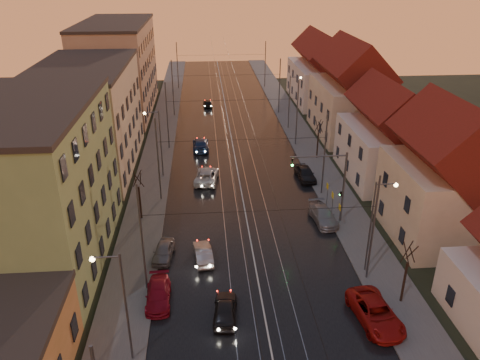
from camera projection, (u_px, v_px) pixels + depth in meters
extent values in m
cube|color=black|center=(233.00, 144.00, 64.47)|extent=(16.00, 120.00, 0.04)
cube|color=#4C4C4C|center=(159.00, 146.00, 63.72)|extent=(4.00, 120.00, 0.15)
cube|color=#4C4C4C|center=(304.00, 142.00, 65.18)|extent=(4.00, 120.00, 0.15)
cube|color=gray|center=(217.00, 144.00, 64.30)|extent=(0.06, 120.00, 0.03)
cube|color=gray|center=(227.00, 144.00, 64.40)|extent=(0.06, 120.00, 0.03)
cube|color=gray|center=(238.00, 144.00, 64.51)|extent=(0.06, 120.00, 0.03)
cube|color=gray|center=(248.00, 143.00, 64.62)|extent=(0.06, 120.00, 0.03)
cube|color=#74955F|center=(33.00, 189.00, 36.97)|extent=(10.00, 18.00, 13.00)
cube|color=#B2A88A|center=(88.00, 119.00, 55.26)|extent=(10.00, 20.00, 12.00)
cube|color=#9B7B64|center=(119.00, 69.00, 76.52)|extent=(10.00, 24.00, 14.00)
cube|color=beige|center=(441.00, 201.00, 41.65)|extent=(8.50, 10.00, 7.00)
pyramid|color=#541B13|center=(452.00, 144.00, 39.37)|extent=(8.67, 10.20, 3.80)
cube|color=silver|center=(387.00, 152.00, 53.61)|extent=(9.00, 12.00, 6.00)
pyramid|color=#541B13|center=(392.00, 114.00, 51.66)|extent=(9.18, 12.24, 3.20)
cube|color=beige|center=(349.00, 109.00, 66.84)|extent=(9.00, 14.00, 7.50)
pyramid|color=#541B13|center=(354.00, 69.00, 64.41)|extent=(9.18, 14.28, 4.00)
cube|color=silver|center=(320.00, 83.00, 83.32)|extent=(9.00, 16.00, 6.50)
pyramid|color=#541B13|center=(322.00, 55.00, 81.21)|extent=(9.18, 16.32, 3.50)
cylinder|color=#595B60|center=(142.00, 240.00, 33.95)|extent=(0.16, 0.16, 9.00)
cylinder|color=#595B60|center=(373.00, 230.00, 35.20)|extent=(0.16, 0.16, 9.00)
cylinder|color=#595B60|center=(158.00, 161.00, 47.50)|extent=(0.16, 0.16, 9.00)
cylinder|color=#595B60|center=(324.00, 155.00, 48.75)|extent=(0.16, 0.16, 9.00)
cylinder|color=#595B60|center=(167.00, 117.00, 61.05)|extent=(0.16, 0.16, 9.00)
cylinder|color=#595B60|center=(297.00, 113.00, 62.30)|extent=(0.16, 0.16, 9.00)
cylinder|color=#595B60|center=(173.00, 89.00, 74.61)|extent=(0.16, 0.16, 9.00)
cylinder|color=#595B60|center=(279.00, 87.00, 75.85)|extent=(0.16, 0.16, 9.00)
cylinder|color=#595B60|center=(177.00, 66.00, 90.87)|extent=(0.16, 0.16, 9.00)
cylinder|color=#595B60|center=(265.00, 65.00, 92.12)|extent=(0.16, 0.16, 9.00)
cylinder|color=#595B60|center=(127.00, 310.00, 27.82)|extent=(0.14, 0.14, 8.00)
cylinder|color=#595B60|center=(105.00, 257.00, 26.16)|extent=(1.60, 0.10, 0.10)
sphere|color=#FFD88C|center=(92.00, 259.00, 26.15)|extent=(0.32, 0.32, 0.32)
cylinder|color=#595B60|center=(370.00, 228.00, 36.33)|extent=(0.14, 0.14, 8.00)
cylinder|color=#595B60|center=(387.00, 184.00, 34.78)|extent=(1.60, 0.10, 0.10)
sphere|color=#FFD88C|center=(396.00, 185.00, 34.87)|extent=(0.32, 0.32, 0.32)
cylinder|color=#595B60|center=(161.00, 144.00, 53.12)|extent=(0.14, 0.14, 8.00)
cylinder|color=#595B60|center=(151.00, 112.00, 51.46)|extent=(1.60, 0.10, 0.10)
sphere|color=#FFD88C|center=(145.00, 113.00, 51.45)|extent=(0.32, 0.32, 0.32)
cylinder|color=#595B60|center=(289.00, 103.00, 68.85)|extent=(0.14, 0.14, 8.00)
cylinder|color=#595B60|center=(296.00, 77.00, 67.31)|extent=(1.60, 0.10, 0.10)
sphere|color=#FFD88C|center=(301.00, 78.00, 67.40)|extent=(0.32, 0.32, 0.32)
cylinder|color=#595B60|center=(343.00, 188.00, 43.74)|extent=(0.20, 0.20, 7.20)
cylinder|color=#595B60|center=(319.00, 156.00, 42.16)|extent=(5.20, 0.14, 0.14)
imported|color=black|center=(292.00, 163.00, 42.23)|extent=(0.15, 0.18, 0.90)
sphere|color=#19FF3F|center=(292.00, 165.00, 42.19)|extent=(0.20, 0.20, 0.20)
cylinder|color=black|center=(140.00, 203.00, 44.93)|extent=(0.18, 0.18, 3.50)
cylinder|color=black|center=(140.00, 179.00, 43.95)|extent=(0.37, 0.92, 1.61)
cylinder|color=black|center=(137.00, 178.00, 44.06)|extent=(0.91, 0.40, 1.61)
cylinder|color=black|center=(135.00, 180.00, 43.76)|extent=(0.37, 0.92, 1.61)
cylinder|color=black|center=(139.00, 180.00, 43.67)|extent=(0.84, 0.54, 1.62)
cylinder|color=black|center=(404.00, 283.00, 33.76)|extent=(0.18, 0.18, 3.50)
cylinder|color=black|center=(412.00, 253.00, 32.78)|extent=(0.37, 0.92, 1.61)
cylinder|color=black|center=(407.00, 252.00, 32.89)|extent=(0.91, 0.40, 1.61)
cylinder|color=black|center=(406.00, 254.00, 32.59)|extent=(0.37, 0.92, 1.61)
cylinder|color=black|center=(412.00, 255.00, 32.50)|extent=(0.84, 0.54, 1.62)
cylinder|color=black|center=(318.00, 146.00, 59.08)|extent=(0.18, 0.18, 3.50)
cylinder|color=black|center=(321.00, 126.00, 58.09)|extent=(0.37, 0.92, 1.61)
cylinder|color=black|center=(318.00, 126.00, 58.21)|extent=(0.91, 0.40, 1.61)
cylinder|color=black|center=(317.00, 127.00, 57.91)|extent=(0.37, 0.92, 1.61)
cylinder|color=black|center=(320.00, 127.00, 57.81)|extent=(0.84, 0.54, 1.62)
imported|color=black|center=(225.00, 309.00, 32.78)|extent=(2.01, 4.18, 1.37)
imported|color=#97989C|center=(203.00, 253.00, 39.16)|extent=(1.82, 4.06, 1.29)
imported|color=#B4B4B4|center=(207.00, 176.00, 53.24)|extent=(3.09, 5.50, 1.45)
imported|color=navy|center=(201.00, 144.00, 62.36)|extent=(2.16, 5.16, 1.49)
imported|color=black|center=(208.00, 103.00, 80.92)|extent=(1.61, 3.65, 1.22)
imported|color=maroon|center=(158.00, 294.00, 34.34)|extent=(1.89, 4.41, 1.27)
imported|color=gray|center=(164.00, 251.00, 39.47)|extent=(2.00, 3.93, 1.28)
imported|color=#A21210|center=(375.00, 313.00, 32.37)|extent=(3.15, 5.69, 1.51)
imported|color=gray|center=(323.00, 215.00, 44.98)|extent=(2.37, 4.91, 1.38)
imported|color=black|center=(305.00, 173.00, 53.75)|extent=(2.15, 4.57, 1.51)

